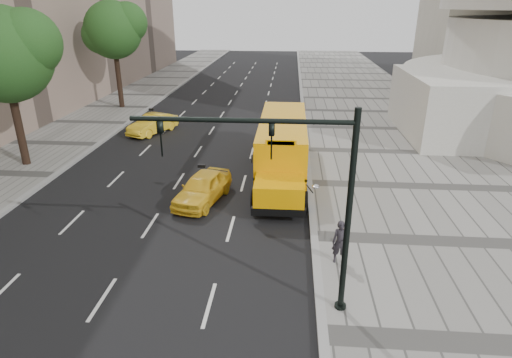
# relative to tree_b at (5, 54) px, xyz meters

# --- Properties ---
(ground) EXTENTS (140.00, 140.00, 0.00)m
(ground) POSITION_rel_tree_b_xyz_m (10.40, -1.56, -6.38)
(ground) COLOR black
(ground) RESTS_ON ground
(sidewalk_museum) EXTENTS (12.00, 140.00, 0.15)m
(sidewalk_museum) POSITION_rel_tree_b_xyz_m (22.40, -1.56, -6.30)
(sidewalk_museum) COLOR gray
(sidewalk_museum) RESTS_ON ground
(sidewalk_far) EXTENTS (6.00, 140.00, 0.15)m
(sidewalk_far) POSITION_rel_tree_b_xyz_m (-0.60, -1.56, -6.30)
(sidewalk_far) COLOR gray
(sidewalk_far) RESTS_ON ground
(curb_museum) EXTENTS (0.30, 140.00, 0.15)m
(curb_museum) POSITION_rel_tree_b_xyz_m (16.40, -1.56, -6.30)
(curb_museum) COLOR gray
(curb_museum) RESTS_ON ground
(curb_far) EXTENTS (0.30, 140.00, 0.15)m
(curb_far) POSITION_rel_tree_b_xyz_m (2.40, -1.56, -6.30)
(curb_far) COLOR gray
(curb_far) RESTS_ON ground
(tree_b) EXTENTS (5.75, 5.11, 8.89)m
(tree_b) POSITION_rel_tree_b_xyz_m (0.00, 0.00, 0.00)
(tree_b) COLOR black
(tree_b) RESTS_ON ground
(tree_c) EXTENTS (5.46, 4.85, 9.23)m
(tree_c) POSITION_rel_tree_b_xyz_m (-0.00, 15.16, 0.46)
(tree_c) COLOR black
(tree_c) RESTS_ON ground
(school_bus) EXTENTS (2.96, 11.56, 3.19)m
(school_bus) POSITION_rel_tree_b_xyz_m (14.90, 0.16, -4.61)
(school_bus) COLOR #F09D01
(school_bus) RESTS_ON ground
(taxi_near) EXTENTS (2.61, 4.42, 1.41)m
(taxi_near) POSITION_rel_tree_b_xyz_m (11.21, -3.96, -5.67)
(taxi_near) COLOR yellow
(taxi_near) RESTS_ON ground
(taxi_far) EXTENTS (3.04, 4.43, 1.38)m
(taxi_far) POSITION_rel_tree_b_xyz_m (5.22, 7.39, -5.69)
(taxi_far) COLOR yellow
(taxi_far) RESTS_ON ground
(pedestrian) EXTENTS (0.62, 0.43, 1.63)m
(pedestrian) POSITION_rel_tree_b_xyz_m (17.21, -8.99, -5.41)
(pedestrian) COLOR #272329
(pedestrian) RESTS_ON sidewalk_museum
(traffic_signal) EXTENTS (6.18, 0.36, 6.40)m
(traffic_signal) POSITION_rel_tree_b_xyz_m (15.60, -11.53, -2.29)
(traffic_signal) COLOR black
(traffic_signal) RESTS_ON ground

